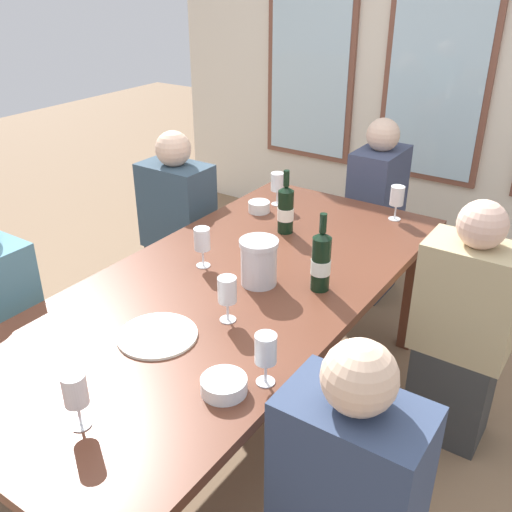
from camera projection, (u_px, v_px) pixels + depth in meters
name	position (u px, v px, depth m)	size (l,w,h in m)	color
ground_plane	(233.00, 425.00, 2.65)	(12.00, 12.00, 0.00)	#806347
back_wall_with_windows	(444.00, 38.00, 3.72)	(4.23, 0.10, 2.90)	silver
dining_table	(229.00, 300.00, 2.34)	(1.03, 2.26, 0.74)	brown
white_plate_0	(157.00, 335.00, 2.00)	(0.28, 0.28, 0.01)	white
metal_pitcher	(259.00, 262.00, 2.29)	(0.16, 0.16, 0.19)	silver
wine_bottle_0	(286.00, 209.00, 2.72)	(0.08, 0.08, 0.31)	black
wine_bottle_1	(321.00, 261.00, 2.23)	(0.08, 0.08, 0.32)	black
tasting_bowl_0	(224.00, 385.00, 1.73)	(0.14, 0.14, 0.05)	white
tasting_bowl_1	(259.00, 207.00, 2.98)	(0.11, 0.11, 0.05)	white
wine_glass_0	(397.00, 197.00, 2.85)	(0.07, 0.07, 0.17)	white
wine_glass_1	(277.00, 183.00, 3.02)	(0.07, 0.07, 0.17)	white
wine_glass_2	(266.00, 351.00, 1.73)	(0.07, 0.07, 0.17)	white
wine_glass_4	(227.00, 292.00, 2.04)	(0.07, 0.07, 0.17)	white
wine_glass_5	(202.00, 241.00, 2.41)	(0.07, 0.07, 0.17)	white
wine_glass_6	(75.00, 391.00, 1.56)	(0.07, 0.07, 0.17)	white
seated_person_2	(179.00, 233.00, 3.26)	(0.38, 0.24, 1.11)	#2E3737
seated_person_3	(461.00, 333.00, 2.39)	(0.38, 0.24, 1.11)	#353636
seated_person_4	(375.00, 214.00, 3.50)	(0.24, 0.38, 1.11)	#2F343F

